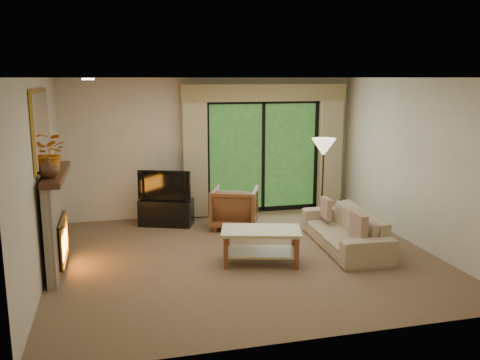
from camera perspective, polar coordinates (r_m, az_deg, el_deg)
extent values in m
plane|color=brown|center=(7.59, 0.56, -8.61)|extent=(5.50, 5.50, 0.00)
plane|color=silver|center=(7.13, 0.60, 11.43)|extent=(5.50, 5.50, 0.00)
plane|color=beige|center=(9.65, -3.19, 3.68)|extent=(5.00, 0.00, 5.00)
plane|color=beige|center=(4.92, 7.98, -3.99)|extent=(5.00, 0.00, 5.00)
plane|color=beige|center=(7.08, -21.50, 0.04)|extent=(0.00, 5.00, 5.00)
plane|color=beige|center=(8.36, 19.13, 1.86)|extent=(0.00, 5.00, 5.00)
cube|color=tan|center=(9.45, -5.08, 2.87)|extent=(0.45, 0.18, 2.35)
cube|color=tan|center=(10.22, 10.06, 3.39)|extent=(0.45, 0.18, 2.35)
cube|color=#978455|center=(9.67, 2.81, 9.76)|extent=(3.20, 0.24, 0.32)
cube|color=black|center=(9.19, -8.27, -3.60)|extent=(1.02, 0.73, 0.47)
imported|color=black|center=(9.08, -8.36, -0.52)|extent=(0.93, 0.45, 0.54)
imported|color=brown|center=(8.93, -0.61, -3.08)|extent=(1.01, 1.02, 0.72)
imported|color=tan|center=(8.06, 11.68, -5.47)|extent=(0.91, 2.04, 0.58)
cube|color=#542C23|center=(7.48, 13.18, -5.16)|extent=(0.14, 0.42, 0.41)
cube|color=#542C23|center=(8.48, 9.65, -3.15)|extent=(0.11, 0.35, 0.34)
imported|color=#402415|center=(6.75, -20.74, 1.26)|extent=(0.25, 0.25, 0.25)
imported|color=#C06714|center=(7.10, -20.49, 2.89)|extent=(0.58, 0.54, 0.53)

